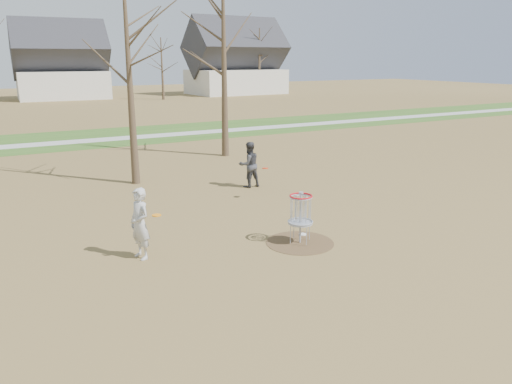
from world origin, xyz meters
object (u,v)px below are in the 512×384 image
player_standing (140,224)px  disc_golf_basket (301,210)px  player_throwing (249,165)px  disc_grounded (303,234)px

player_standing → disc_golf_basket: 4.08m
player_standing → player_throwing: size_ratio=1.02×
disc_golf_basket → player_throwing: bearing=74.8°
player_standing → player_throwing: bearing=115.9°
player_standing → disc_golf_basket: size_ratio=1.30×
disc_grounded → disc_golf_basket: bearing=-130.9°
player_throwing → disc_grounded: (-1.20, -5.42, -0.84)m
disc_grounded → disc_golf_basket: 1.09m
player_throwing → player_standing: bearing=40.7°
player_throwing → disc_golf_basket: bearing=74.1°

